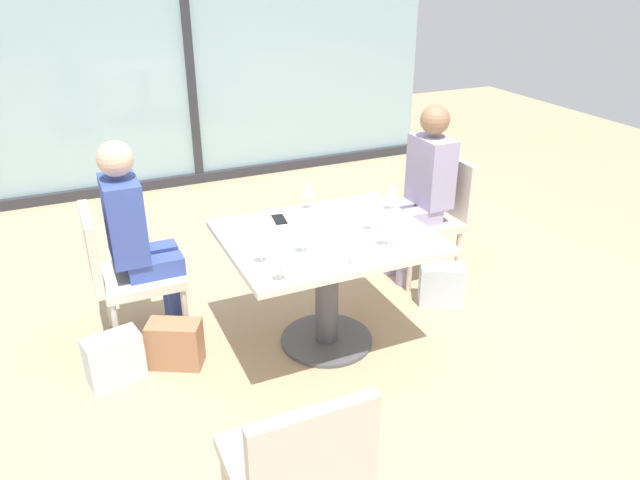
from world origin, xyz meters
TOP-DOWN VIEW (x-y plane):
  - ground_plane at (0.00, 0.00)m, footprint 12.00×12.00m
  - window_wall_backdrop at (0.00, 3.20)m, footprint 5.13×0.10m
  - dining_table_main at (0.00, 0.00)m, footprint 1.16×0.95m
  - chair_far_left at (-1.09, 0.52)m, footprint 0.50×0.46m
  - chair_far_right at (1.09, 0.52)m, footprint 0.50×0.46m
  - chair_front_left at (-0.72, -1.31)m, footprint 0.46×0.50m
  - person_far_left at (-0.98, 0.52)m, footprint 0.39×0.34m
  - person_far_right at (0.98, 0.52)m, footprint 0.39×0.34m
  - wine_glass_0 at (-0.43, -0.40)m, footprint 0.07×0.07m
  - wine_glass_1 at (0.51, 0.17)m, footprint 0.07×0.07m
  - wine_glass_2 at (0.22, -0.26)m, footprint 0.07×0.07m
  - wine_glass_3 at (0.25, -0.05)m, footprint 0.07×0.07m
  - wine_glass_4 at (-0.45, -0.18)m, footprint 0.07×0.07m
  - wine_glass_5 at (0.05, 0.39)m, footprint 0.07×0.07m
  - wine_glass_6 at (-0.22, -0.16)m, footprint 0.07×0.07m
  - coffee_cup at (-0.02, -0.41)m, footprint 0.08×0.08m
  - cell_phone_on_table at (-0.18, 0.30)m, footprint 0.09×0.15m
  - handbag_0 at (-0.89, 0.15)m, footprint 0.34×0.28m
  - handbag_1 at (0.91, 0.10)m, footprint 0.34×0.28m
  - handbag_2 at (-1.23, 0.15)m, footprint 0.33×0.22m

SIDE VIEW (x-z plane):
  - ground_plane at x=0.00m, z-range 0.00..0.00m
  - handbag_0 at x=-0.89m, z-range 0.00..0.28m
  - handbag_1 at x=0.91m, z-range 0.00..0.28m
  - handbag_2 at x=-1.23m, z-range 0.00..0.28m
  - chair_far_left at x=-1.09m, z-range 0.06..0.93m
  - chair_far_right at x=1.09m, z-range 0.06..0.93m
  - chair_front_left at x=-0.72m, z-range 0.06..0.93m
  - dining_table_main at x=0.00m, z-range 0.18..0.91m
  - person_far_left at x=-0.98m, z-range 0.07..1.33m
  - person_far_right at x=0.98m, z-range 0.07..1.33m
  - cell_phone_on_table at x=-0.18m, z-range 0.73..0.74m
  - coffee_cup at x=-0.02m, z-range 0.73..0.82m
  - wine_glass_0 at x=-0.43m, z-range 0.77..0.95m
  - wine_glass_1 at x=0.51m, z-range 0.77..0.95m
  - wine_glass_2 at x=0.22m, z-range 0.77..0.95m
  - wine_glass_3 at x=0.25m, z-range 0.77..0.95m
  - wine_glass_4 at x=-0.45m, z-range 0.77..0.95m
  - wine_glass_5 at x=0.05m, z-range 0.77..0.95m
  - wine_glass_6 at x=-0.22m, z-range 0.77..0.95m
  - window_wall_backdrop at x=0.00m, z-range -0.14..2.56m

